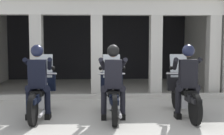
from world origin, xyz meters
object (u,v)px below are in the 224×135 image
at_px(police_officer_left, 38,75).
at_px(police_officer_center, 113,75).
at_px(motorcycle_left, 41,93).
at_px(motorcycle_center, 113,93).
at_px(police_officer_right, 188,75).
at_px(motorcycle_right, 183,93).

bearing_deg(police_officer_left, police_officer_center, 2.69).
height_order(motorcycle_left, motorcycle_center, same).
relative_size(motorcycle_center, police_officer_right, 1.29).
distance_m(police_officer_left, police_officer_center, 1.60).
distance_m(motorcycle_center, police_officer_center, 0.52).
bearing_deg(motorcycle_center, police_officer_center, -82.94).
bearing_deg(police_officer_right, motorcycle_right, 98.60).
xyz_separation_m(police_officer_left, police_officer_center, (1.59, -0.10, 0.00)).
bearing_deg(motorcycle_center, motorcycle_right, 7.63).
relative_size(motorcycle_left, police_officer_right, 1.29).
xyz_separation_m(police_officer_left, motorcycle_center, (1.59, 0.18, -0.44)).
distance_m(motorcycle_left, motorcycle_center, 1.60).
bearing_deg(police_officer_center, police_officer_left, -176.35).
relative_size(police_officer_center, motorcycle_right, 0.78).
xyz_separation_m(motorcycle_center, police_officer_center, (-0.00, -0.28, 0.44)).
xyz_separation_m(motorcycle_center, police_officer_right, (1.59, -0.27, 0.44)).
bearing_deg(motorcycle_center, police_officer_left, -166.19).
bearing_deg(motorcycle_right, motorcycle_left, -172.82).
distance_m(police_officer_left, motorcycle_center, 1.66).
distance_m(motorcycle_center, police_officer_right, 1.67).
xyz_separation_m(motorcycle_left, police_officer_right, (3.18, -0.38, 0.44)).
bearing_deg(police_officer_left, police_officer_right, 4.68).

